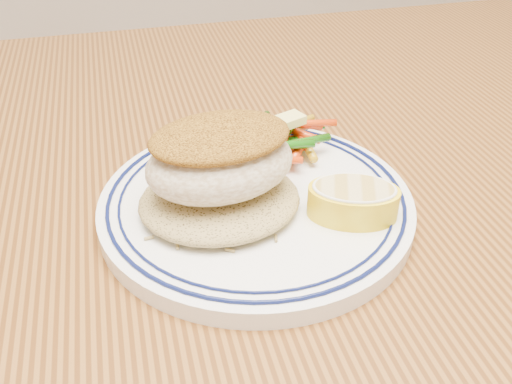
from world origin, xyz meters
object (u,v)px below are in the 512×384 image
(dining_table, at_px, (301,273))
(plate, at_px, (256,203))
(vegetable_pile, at_px, (278,141))
(fish_fillet, at_px, (220,157))
(lemon_wedge, at_px, (353,200))
(rice_pilaf, at_px, (220,197))

(dining_table, bearing_deg, plate, -157.59)
(dining_table, relative_size, vegetable_pile, 14.15)
(plate, xyz_separation_m, fish_fillet, (-0.03, -0.01, 0.05))
(dining_table, bearing_deg, lemon_wedge, -76.89)
(rice_pilaf, xyz_separation_m, vegetable_pile, (0.07, 0.07, 0.00))
(fish_fillet, bearing_deg, plate, 13.35)
(plate, height_order, vegetable_pile, vegetable_pile)
(plate, bearing_deg, fish_fillet, -166.65)
(rice_pilaf, xyz_separation_m, fish_fillet, (0.00, 0.00, 0.03))
(rice_pilaf, height_order, vegetable_pile, vegetable_pile)
(fish_fillet, relative_size, lemon_wedge, 1.50)
(dining_table, relative_size, lemon_wedge, 18.72)
(fish_fillet, bearing_deg, vegetable_pile, 46.29)
(rice_pilaf, relative_size, vegetable_pile, 1.17)
(rice_pilaf, bearing_deg, vegetable_pile, 46.10)
(lemon_wedge, bearing_deg, plate, 147.34)
(dining_table, distance_m, lemon_wedge, 0.14)
(rice_pilaf, height_order, lemon_wedge, lemon_wedge)
(lemon_wedge, bearing_deg, dining_table, 103.11)
(rice_pilaf, xyz_separation_m, lemon_wedge, (0.09, -0.03, 0.00))
(rice_pilaf, distance_m, fish_fillet, 0.03)
(lemon_wedge, bearing_deg, rice_pilaf, 161.04)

